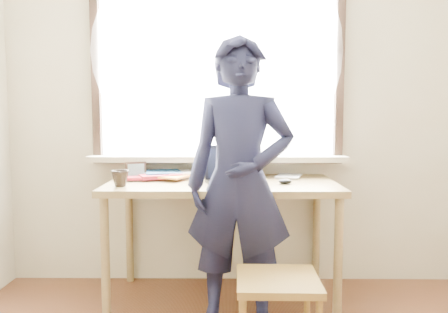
{
  "coord_description": "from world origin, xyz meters",
  "views": [
    {
      "loc": [
        -0.12,
        -1.23,
        1.24
      ],
      "look_at": [
        -0.14,
        0.95,
        1.03
      ],
      "focal_mm": 35.0,
      "sensor_mm": 36.0,
      "label": 1
    }
  ],
  "objects_px": {
    "desk": "(222,194)",
    "laptop": "(233,174)",
    "mug_dark": "(120,178)",
    "work_chair": "(278,290)",
    "person": "(240,184)",
    "mug_white": "(211,170)"
  },
  "relations": [
    {
      "from": "desk",
      "to": "mug_dark",
      "type": "height_order",
      "value": "mug_dark"
    },
    {
      "from": "desk",
      "to": "work_chair",
      "type": "height_order",
      "value": "desk"
    },
    {
      "from": "work_chair",
      "to": "person",
      "type": "bearing_deg",
      "value": 117.72
    },
    {
      "from": "mug_dark",
      "to": "work_chair",
      "type": "xyz_separation_m",
      "value": [
        0.92,
        -0.51,
        -0.5
      ]
    },
    {
      "from": "laptop",
      "to": "mug_dark",
      "type": "xyz_separation_m",
      "value": [
        -0.7,
        -0.17,
        -0.01
      ]
    },
    {
      "from": "person",
      "to": "mug_white",
      "type": "bearing_deg",
      "value": 114.94
    },
    {
      "from": "mug_dark",
      "to": "mug_white",
      "type": "bearing_deg",
      "value": 37.78
    },
    {
      "from": "desk",
      "to": "mug_white",
      "type": "relative_size",
      "value": 12.01
    },
    {
      "from": "mug_white",
      "to": "person",
      "type": "xyz_separation_m",
      "value": [
        0.19,
        -0.59,
        -0.01
      ]
    },
    {
      "from": "desk",
      "to": "mug_dark",
      "type": "xyz_separation_m",
      "value": [
        -0.63,
        -0.2,
        0.13
      ]
    },
    {
      "from": "desk",
      "to": "mug_white",
      "type": "bearing_deg",
      "value": 109.64
    },
    {
      "from": "laptop",
      "to": "work_chair",
      "type": "distance_m",
      "value": 0.88
    },
    {
      "from": "laptop",
      "to": "person",
      "type": "height_order",
      "value": "person"
    },
    {
      "from": "desk",
      "to": "laptop",
      "type": "distance_m",
      "value": 0.16
    },
    {
      "from": "laptop",
      "to": "mug_dark",
      "type": "bearing_deg",
      "value": -166.36
    },
    {
      "from": "desk",
      "to": "person",
      "type": "height_order",
      "value": "person"
    },
    {
      "from": "mug_dark",
      "to": "laptop",
      "type": "bearing_deg",
      "value": 13.64
    },
    {
      "from": "desk",
      "to": "mug_white",
      "type": "distance_m",
      "value": 0.27
    },
    {
      "from": "mug_dark",
      "to": "work_chair",
      "type": "relative_size",
      "value": 0.25
    },
    {
      "from": "mug_white",
      "to": "laptop",
      "type": "bearing_deg",
      "value": -59.39
    },
    {
      "from": "laptop",
      "to": "mug_dark",
      "type": "distance_m",
      "value": 0.72
    },
    {
      "from": "mug_white",
      "to": "work_chair",
      "type": "distance_m",
      "value": 1.12
    }
  ]
}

